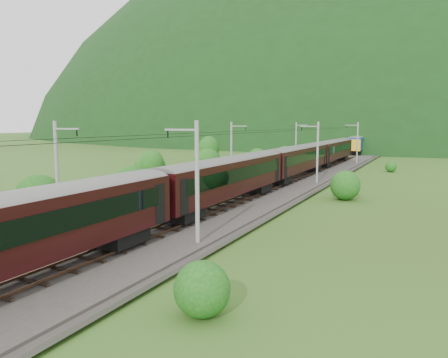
% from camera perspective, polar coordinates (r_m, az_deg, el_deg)
% --- Properties ---
extents(ground, '(600.00, 600.00, 0.00)m').
position_cam_1_polar(ground, '(32.65, -13.07, -7.29)').
color(ground, '#365019').
rests_on(ground, ground).
extents(railbed, '(14.00, 220.00, 0.30)m').
position_cam_1_polar(railbed, '(40.66, -4.19, -4.01)').
color(railbed, '#38332D').
rests_on(railbed, ground).
extents(track_left, '(2.40, 220.00, 0.27)m').
position_cam_1_polar(track_left, '(41.85, -7.05, -3.42)').
color(track_left, brown).
rests_on(track_left, railbed).
extents(track_right, '(2.40, 220.00, 0.27)m').
position_cam_1_polar(track_right, '(39.49, -1.17, -4.01)').
color(track_right, brown).
rests_on(track_right, railbed).
extents(catenary_left, '(2.54, 192.28, 8.00)m').
position_cam_1_polar(catenary_left, '(62.34, 1.03, 3.99)').
color(catenary_left, gray).
rests_on(catenary_left, railbed).
extents(catenary_right, '(2.54, 192.28, 8.00)m').
position_cam_1_polar(catenary_right, '(58.28, 12.04, 3.59)').
color(catenary_right, gray).
rests_on(catenary_right, railbed).
extents(overhead_wires, '(4.83, 198.00, 0.03)m').
position_cam_1_polar(overhead_wires, '(39.88, -4.29, 5.82)').
color(overhead_wires, black).
rests_on(overhead_wires, ground).
extents(mountain_main, '(504.00, 360.00, 244.00)m').
position_cam_1_polar(mountain_main, '(285.30, 21.91, 5.17)').
color(mountain_main, '#153311').
rests_on(mountain_main, ground).
extents(mountain_ridge, '(336.00, 280.00, 132.00)m').
position_cam_1_polar(mountain_ridge, '(353.49, 2.52, 6.01)').
color(mountain_ridge, '#153311').
rests_on(mountain_ridge, ground).
extents(train, '(3.10, 148.12, 5.39)m').
position_cam_1_polar(train, '(51.80, 5.89, 2.32)').
color(train, black).
rests_on(train, ground).
extents(hazard_post_near, '(0.14, 0.14, 1.34)m').
position_cam_1_polar(hazard_post_near, '(75.27, 10.03, 1.76)').
color(hazard_post_near, red).
rests_on(hazard_post_near, railbed).
extents(hazard_post_far, '(0.17, 0.17, 1.55)m').
position_cam_1_polar(hazard_post_far, '(53.82, 4.61, -0.23)').
color(hazard_post_far, red).
rests_on(hazard_post_far, railbed).
extents(signal, '(0.24, 0.24, 2.18)m').
position_cam_1_polar(signal, '(96.61, 11.19, 3.30)').
color(signal, black).
rests_on(signal, railbed).
extents(vegetation_left, '(12.74, 145.18, 6.70)m').
position_cam_1_polar(vegetation_left, '(46.18, -20.69, -0.34)').
color(vegetation_left, '#174B14').
rests_on(vegetation_left, ground).
extents(vegetation_right, '(4.57, 97.39, 2.84)m').
position_cam_1_polar(vegetation_right, '(24.87, 6.77, -8.74)').
color(vegetation_right, '#174B14').
rests_on(vegetation_right, ground).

